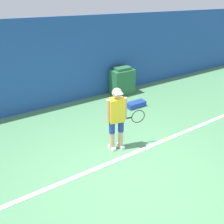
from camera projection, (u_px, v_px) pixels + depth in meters
ground_plane at (127, 171)px, 4.68m from camera, size 24.00×24.00×0.00m
back_wall at (58, 64)px, 6.99m from camera, size 24.00×0.10×2.79m
court_baseline at (117, 160)px, 4.99m from camera, size 21.60×0.10×0.01m
tennis_player at (117, 117)px, 4.98m from camera, size 0.93×0.32×1.59m
tennis_ball at (165, 138)px, 5.70m from camera, size 0.07×0.07×0.07m
covered_chair at (122, 81)px, 8.16m from camera, size 0.84×0.57×1.04m
equipment_bag at (136, 104)px, 7.35m from camera, size 0.66×0.29×0.18m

